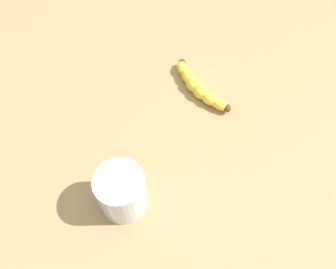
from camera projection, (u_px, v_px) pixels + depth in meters
The scene contains 3 objects.
wooden_tabletop at pixel (184, 135), 76.20cm from camera, with size 120.00×120.00×3.00cm, color #A58459.
banana at pixel (199, 87), 80.11cm from camera, with size 17.30×12.65×3.37cm.
smoothie_glass at pixel (122, 193), 61.46cm from camera, with size 9.53×9.53×10.46cm.
Camera 1 is at (-41.00, 3.76, 65.73)cm, focal length 34.13 mm.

